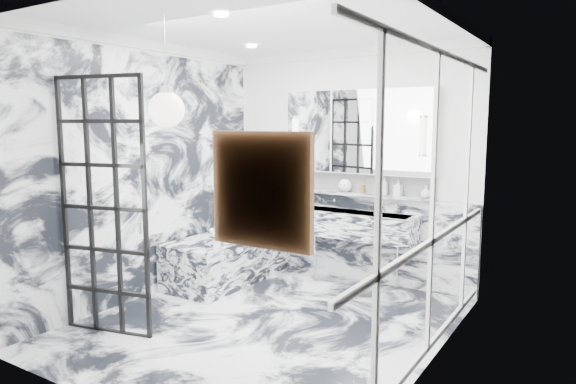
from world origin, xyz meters
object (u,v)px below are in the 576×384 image
Objects in this scene: trough_sink at (350,224)px; mirror_cabinet at (358,132)px; crittall_door at (103,208)px; bathtub at (229,258)px.

trough_sink is 1.10m from mirror_cabinet.
trough_sink is at bearing -90.00° from mirror_cabinet.
mirror_cabinet is at bearing 90.00° from trough_sink.
mirror_cabinet is at bearing 51.74° from crittall_door.
bathtub is at bearing 78.95° from crittall_door.
crittall_door reaches higher than mirror_cabinet.
bathtub is (-1.33, -0.66, -0.45)m from trough_sink.
mirror_cabinet is (1.26, 2.68, 0.66)m from crittall_door.
bathtub is at bearing -147.94° from mirror_cabinet.
crittall_door is at bearing -115.24° from mirror_cabinet.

